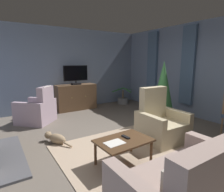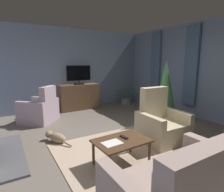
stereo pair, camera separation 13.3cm
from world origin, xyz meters
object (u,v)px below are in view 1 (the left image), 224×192
coffee_table (124,143)px  cat (56,138)px  television (76,75)px  armchair_angled_to_table (37,111)px  tv_cabinet (76,98)px  tv_remote (126,137)px  folded_newspaper (115,143)px  armchair_in_far_corner (161,124)px  potted_plant_leafy_by_curtain (123,100)px  potted_plant_small_fern_corner (163,90)px  sofa_floral (187,190)px

coffee_table → cat: 1.60m
television → coffee_table: size_ratio=0.95×
television → armchair_angled_to_table: bearing=-153.5°
tv_cabinet → television: (-0.00, -0.05, 0.82)m
tv_remote → folded_newspaper: bearing=100.5°
armchair_in_far_corner → television: bearing=99.1°
potted_plant_leafy_by_curtain → armchair_in_far_corner: bearing=-112.9°
potted_plant_small_fern_corner → tv_cabinet: bearing=119.2°
sofa_floral → coffee_table: bearing=87.1°
armchair_angled_to_table → potted_plant_small_fern_corner: (2.92, -1.84, 0.59)m
television → potted_plant_small_fern_corner: potted_plant_small_fern_corner is taller
tv_cabinet → armchair_angled_to_table: bearing=-151.8°
tv_remote → armchair_angled_to_table: 3.08m
potted_plant_small_fern_corner → potted_plant_leafy_by_curtain: 2.60m
armchair_angled_to_table → tv_cabinet: bearing=28.2°
tv_remote → potted_plant_small_fern_corner: (2.11, 1.13, 0.47)m
potted_plant_small_fern_corner → sofa_floral: bearing=-133.1°
coffee_table → folded_newspaper: 0.20m
tv_remote → potted_plant_small_fern_corner: 2.44m
folded_newspaper → armchair_angled_to_table: 3.10m
armchair_in_far_corner → potted_plant_leafy_by_curtain: bearing=67.1°
sofa_floral → potted_plant_leafy_by_curtain: sofa_floral is taller
coffee_table → sofa_floral: (-0.06, -1.22, -0.05)m
television → sofa_floral: size_ratio=0.56×
potted_plant_small_fern_corner → cat: bearing=175.3°
tv_cabinet → potted_plant_leafy_by_curtain: bearing=-5.2°
folded_newspaper → armchair_angled_to_table: size_ratio=0.26×
tv_cabinet → coffee_table: tv_cabinet is taller
television → potted_plant_small_fern_corner: size_ratio=0.50×
tv_remote → sofa_floral: (-0.14, -1.27, -0.11)m
television → cat: television is taller
sofa_floral → potted_plant_small_fern_corner: (2.25, 2.40, 0.58)m
television → tv_remote: television is taller
potted_plant_leafy_by_curtain → television: bearing=176.4°
armchair_angled_to_table → cat: armchair_angled_to_table is taller
coffee_table → cat: coffee_table is taller
armchair_in_far_corner → potted_plant_small_fern_corner: size_ratio=0.66×
armchair_angled_to_table → armchair_in_far_corner: size_ratio=1.04×
folded_newspaper → sofa_floral: 1.21m
coffee_table → sofa_floral: 1.22m
tv_cabinet → cat: tv_cabinet is taller
potted_plant_small_fern_corner → potted_plant_leafy_by_curtain: bearing=79.6°
folded_newspaper → armchair_angled_to_table: armchair_angled_to_table is taller
potted_plant_small_fern_corner → television: bearing=119.7°
television → armchair_in_far_corner: size_ratio=0.76×
sofa_floral → potted_plant_small_fern_corner: bearing=46.9°
potted_plant_small_fern_corner → cat: (-2.89, 0.24, -0.81)m
folded_newspaper → armchair_in_far_corner: armchair_in_far_corner is taller
tv_remote → armchair_in_far_corner: armchair_in_far_corner is taller
television → sofa_floral: bearing=-99.0°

